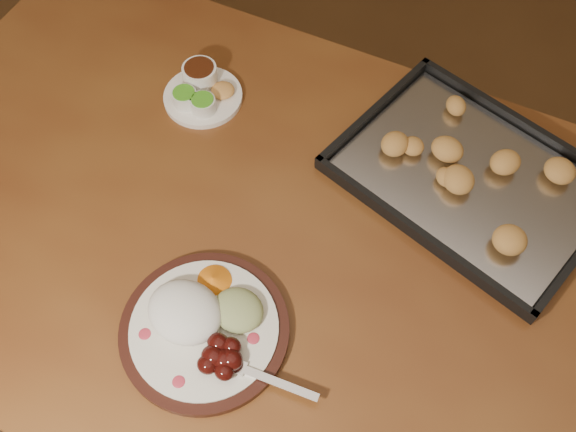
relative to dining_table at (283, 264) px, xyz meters
The scene contains 5 objects.
ground 0.71m from the dining_table, 13.65° to the left, with size 4.00×4.00×0.00m, color brown.
dining_table is the anchor object (origin of this frame).
dinner_plate 0.23m from the dining_table, 93.35° to the right, with size 0.33×0.26×0.06m.
condiment_saucer 0.36m from the dining_table, 149.67° to the left, with size 0.15×0.15×0.05m.
baking_tray 0.36m from the dining_table, 51.94° to the left, with size 0.49×0.39×0.05m.
Camera 1 is at (0.03, -0.49, 1.68)m, focal length 40.00 mm.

